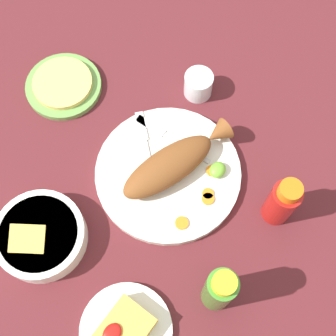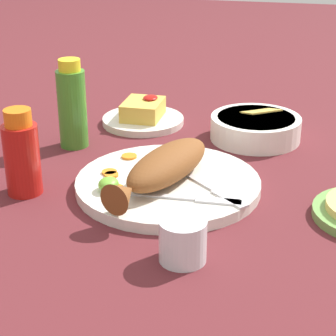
# 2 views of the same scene
# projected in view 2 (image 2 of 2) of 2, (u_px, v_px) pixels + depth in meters

# --- Properties ---
(ground_plane) EXTENTS (4.00, 4.00, 0.00)m
(ground_plane) POSITION_uv_depth(u_px,v_px,m) (168.00, 189.00, 1.01)
(ground_plane) COLOR #561E23
(main_plate) EXTENTS (0.30, 0.30, 0.02)m
(main_plate) POSITION_uv_depth(u_px,v_px,m) (168.00, 184.00, 1.00)
(main_plate) COLOR silver
(main_plate) RESTS_ON ground_plane
(fried_fish) EXTENTS (0.26, 0.14, 0.05)m
(fried_fish) POSITION_uv_depth(u_px,v_px,m) (163.00, 167.00, 0.98)
(fried_fish) COLOR brown
(fried_fish) RESTS_ON main_plate
(fork_near) EXTENTS (0.13, 0.15, 0.00)m
(fork_near) POSITION_uv_depth(u_px,v_px,m) (211.00, 188.00, 0.96)
(fork_near) COLOR silver
(fork_near) RESTS_ON main_plate
(fork_far) EXTENTS (0.02, 0.19, 0.00)m
(fork_far) POSITION_uv_depth(u_px,v_px,m) (190.00, 199.00, 0.93)
(fork_far) COLOR silver
(fork_far) RESTS_ON main_plate
(carrot_slice_near) EXTENTS (0.03, 0.03, 0.00)m
(carrot_slice_near) POSITION_uv_depth(u_px,v_px,m) (129.00, 156.00, 1.08)
(carrot_slice_near) COLOR orange
(carrot_slice_near) RESTS_ON main_plate
(carrot_slice_mid) EXTENTS (0.03, 0.03, 0.00)m
(carrot_slice_mid) POSITION_uv_depth(u_px,v_px,m) (110.00, 171.00, 1.02)
(carrot_slice_mid) COLOR orange
(carrot_slice_mid) RESTS_ON main_plate
(carrot_slice_far) EXTENTS (0.02, 0.02, 0.00)m
(carrot_slice_far) POSITION_uv_depth(u_px,v_px,m) (111.00, 175.00, 1.01)
(carrot_slice_far) COLOR orange
(carrot_slice_far) RESTS_ON main_plate
(carrot_slice_extra) EXTENTS (0.02, 0.02, 0.00)m
(carrot_slice_extra) POSITION_uv_depth(u_px,v_px,m) (116.00, 188.00, 0.96)
(carrot_slice_extra) COLOR orange
(carrot_slice_extra) RESTS_ON main_plate
(lime_wedge_main) EXTENTS (0.04, 0.03, 0.02)m
(lime_wedge_main) POSITION_uv_depth(u_px,v_px,m) (109.00, 184.00, 0.96)
(lime_wedge_main) COLOR #6BB233
(lime_wedge_main) RESTS_ON main_plate
(hot_sauce_bottle_red) EXTENTS (0.06, 0.06, 0.14)m
(hot_sauce_bottle_red) POSITION_uv_depth(u_px,v_px,m) (22.00, 155.00, 0.97)
(hot_sauce_bottle_red) COLOR #B21914
(hot_sauce_bottle_red) RESTS_ON ground_plane
(hot_sauce_bottle_green) EXTENTS (0.05, 0.05, 0.17)m
(hot_sauce_bottle_green) POSITION_uv_depth(u_px,v_px,m) (72.00, 106.00, 1.15)
(hot_sauce_bottle_green) COLOR #3D8428
(hot_sauce_bottle_green) RESTS_ON ground_plane
(salt_cup) EXTENTS (0.06, 0.06, 0.06)m
(salt_cup) POSITION_uv_depth(u_px,v_px,m) (183.00, 243.00, 0.80)
(salt_cup) COLOR silver
(salt_cup) RESTS_ON ground_plane
(side_plate_fries) EXTENTS (0.17, 0.17, 0.01)m
(side_plate_fries) POSITION_uv_depth(u_px,v_px,m) (143.00, 121.00, 1.29)
(side_plate_fries) COLOR silver
(side_plate_fries) RESTS_ON ground_plane
(fries_pile) EXTENTS (0.09, 0.08, 0.04)m
(fries_pile) POSITION_uv_depth(u_px,v_px,m) (143.00, 109.00, 1.28)
(fries_pile) COLOR gold
(fries_pile) RESTS_ON side_plate_fries
(guacamole_bowl) EXTENTS (0.18, 0.18, 0.06)m
(guacamole_bowl) POSITION_uv_depth(u_px,v_px,m) (256.00, 126.00, 1.20)
(guacamole_bowl) COLOR white
(guacamole_bowl) RESTS_ON ground_plane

